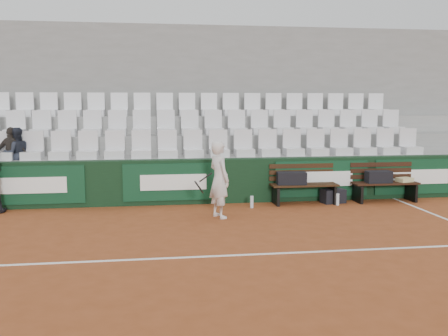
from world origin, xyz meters
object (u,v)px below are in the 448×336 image
water_bottle_near (252,202)px  spectator_b (11,133)px  sports_bag_ground (333,196)px  sports_bag_left (291,178)px  sports_bag_right (378,177)px  tennis_player (219,179)px  spectator_c (16,133)px  water_bottle_far (338,199)px  bench_left (304,194)px  bench_right (385,192)px

water_bottle_near → spectator_b: 5.53m
sports_bag_ground → sports_bag_left: bearing=-178.9°
sports_bag_right → sports_bag_ground: bearing=176.7°
tennis_player → spectator_b: spectator_b is taller
spectator_c → sports_bag_left: bearing=148.8°
water_bottle_far → spectator_c: bearing=170.4°
sports_bag_left → sports_bag_right: bearing=-1.2°
bench_left → spectator_b: size_ratio=1.28×
bench_right → water_bottle_near: bench_right is taller
sports_bag_left → spectator_c: size_ratio=0.56×
sports_bag_right → water_bottle_near: 3.02m
sports_bag_left → bench_right: bearing=-0.1°
sports_bag_left → tennis_player: (-1.77, -1.06, 0.17)m
water_bottle_near → water_bottle_far: bearing=0.3°
sports_bag_left → water_bottle_far: size_ratio=2.46×
water_bottle_near → tennis_player: 1.31m
bench_right → spectator_c: 8.42m
bench_right → water_bottle_far: bench_right is taller
tennis_player → water_bottle_far: bearing=16.3°
spectator_b → spectator_c: bearing=-164.4°
spectator_b → spectator_c: 0.10m
water_bottle_near → water_bottle_far: same height
sports_bag_ground → water_bottle_far: sports_bag_ground is taller
bench_left → spectator_c: 6.55m
sports_bag_left → tennis_player: tennis_player is taller
bench_left → spectator_c: spectator_c is taller
bench_left → sports_bag_ground: bearing=0.5°
bench_left → sports_bag_left: (-0.30, -0.01, 0.36)m
water_bottle_near → water_bottle_far: (1.94, 0.01, 0.00)m
bench_left → sports_bag_left: sports_bag_left is taller
sports_bag_left → spectator_c: 6.20m
spectator_b → sports_bag_right: bearing=-171.2°
sports_bag_ground → spectator_c: (-7.03, 0.91, 1.42)m
bench_right → spectator_b: size_ratio=1.28×
sports_bag_ground → spectator_b: (-7.13, 0.91, 1.43)m
sports_bag_ground → tennis_player: tennis_player is taller
bench_right → spectator_b: 8.53m
water_bottle_far → tennis_player: tennis_player is taller
sports_bag_left → bench_left: bearing=2.3°
tennis_player → spectator_c: bearing=155.0°
sports_bag_ground → water_bottle_near: (-1.93, -0.28, -0.03)m
bench_right → sports_bag_left: bearing=179.9°
bench_right → spectator_b: spectator_b is taller
sports_bag_right → bench_left: bearing=178.2°
water_bottle_near → bench_left: bearing=12.5°
sports_bag_right → tennis_player: tennis_player is taller
bench_left → sports_bag_right: (1.73, -0.05, 0.36)m
bench_left → water_bottle_far: (0.69, -0.27, -0.09)m
water_bottle_far → spectator_b: bearing=170.6°
bench_left → water_bottle_far: bench_left is taller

